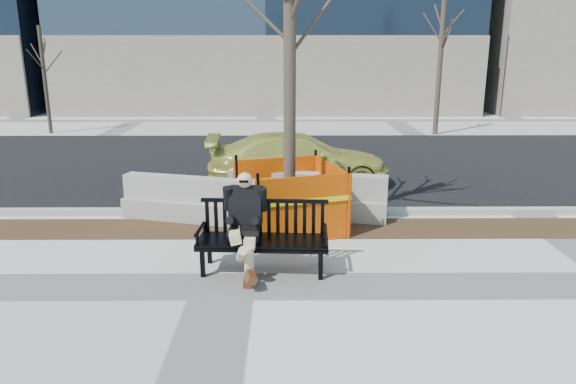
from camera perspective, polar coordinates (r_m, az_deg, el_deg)
name	(u,v)px	position (r m, az deg, el deg)	size (l,w,h in m)	color
ground	(224,286)	(8.15, -6.87, -9.94)	(120.00, 120.00, 0.00)	beige
mulch_strip	(238,229)	(10.55, -5.34, -3.91)	(40.00, 1.20, 0.02)	#47301C
asphalt_street	(255,163)	(16.52, -3.56, 3.15)	(60.00, 10.40, 0.01)	black
curb	(242,212)	(11.43, -4.95, -2.09)	(60.00, 0.25, 0.12)	#9E9B93
bench	(263,271)	(8.62, -2.66, -8.38)	(2.10, 0.75, 1.12)	black
seated_man	(246,269)	(8.71, -4.53, -8.18)	(0.67, 1.11, 1.56)	black
tree_fence	(290,228)	(10.53, 0.17, -3.90)	(2.73, 2.73, 6.82)	#F94E00
sedan	(298,185)	(13.78, 1.10, 0.72)	(1.87, 4.61, 1.34)	#B9B849
jersey_barrier_left	(199,220)	(11.18, -9.52, -2.97)	(3.17, 0.63, 0.91)	gray
jersey_barrier_right	(307,216)	(11.29, 2.01, -2.59)	(3.31, 0.66, 0.95)	gray
far_tree_left	(51,133)	(24.35, -23.95, 5.77)	(1.71, 1.71, 4.62)	#41362A
far_tree_right	(435,134)	(22.79, 15.39, 5.97)	(2.26, 2.26, 6.11)	#4E4132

